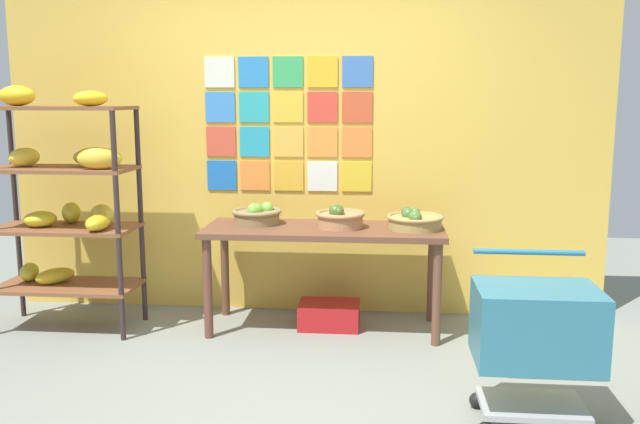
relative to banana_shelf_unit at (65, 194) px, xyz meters
name	(u,v)px	position (x,y,z in m)	size (l,w,h in m)	color
ground	(268,402)	(1.58, -1.06, -0.95)	(9.22, 9.22, 0.00)	gray
back_wall_with_art	(303,118)	(1.58, 0.58, 0.51)	(4.44, 0.07, 2.92)	gold
banana_shelf_unit	(65,194)	(0.00, 0.00, 0.00)	(0.97, 0.53, 1.69)	#322526
display_table	(324,240)	(1.78, 0.12, -0.32)	(1.64, 0.62, 0.73)	brown
fruit_basket_right	(340,218)	(1.89, 0.13, -0.16)	(0.34, 0.34, 0.16)	tan
fruit_basket_left	(257,215)	(1.30, 0.22, -0.16)	(0.35, 0.35, 0.15)	olive
fruit_basket_centre	(415,220)	(2.39, 0.13, -0.17)	(0.38, 0.38, 0.14)	#A58D4B
produce_crate_under_table	(329,315)	(1.81, 0.16, -0.86)	(0.42, 0.29, 0.18)	red
shopping_cart	(536,331)	(2.92, -1.18, -0.47)	(0.59, 0.46, 0.84)	black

